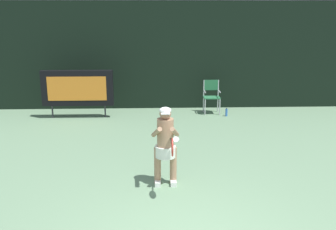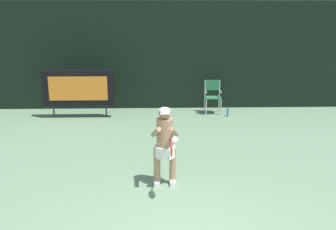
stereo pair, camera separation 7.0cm
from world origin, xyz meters
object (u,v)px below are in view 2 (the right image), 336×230
scoreboard (79,88)px  umpire_chair (213,95)px  tennis_racket (171,147)px  tennis_player (165,143)px  water_bottle (228,113)px

scoreboard → umpire_chair: size_ratio=2.04×
umpire_chair → tennis_racket: tennis_racket is taller
scoreboard → tennis_racket: bearing=-64.5°
tennis_player → tennis_racket: 0.66m
tennis_racket → tennis_player: bearing=95.8°
umpire_chair → water_bottle: (0.43, -0.45, -0.50)m
water_bottle → tennis_racket: bearing=-109.8°
water_bottle → scoreboard: bearing=180.0°
scoreboard → tennis_racket: 6.21m
scoreboard → tennis_racket: scoreboard is taller
scoreboard → water_bottle: (4.69, -0.00, -0.82)m
scoreboard → water_bottle: 4.76m
tennis_player → tennis_racket: bearing=-81.4°
water_bottle → tennis_racket: (-2.01, -5.60, 0.86)m
tennis_player → tennis_racket: size_ratio=2.52×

